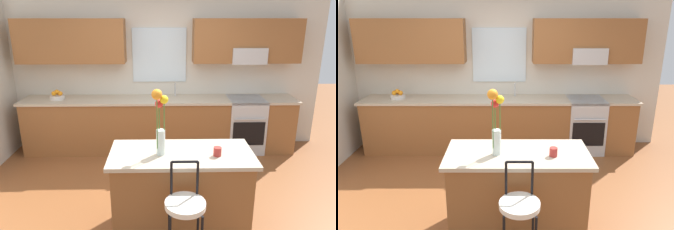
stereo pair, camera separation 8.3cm
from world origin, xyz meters
TOP-DOWN VIEW (x-y plane):
  - ground_plane at (0.00, 0.00)m, footprint 14.00×14.00m
  - back_wall_assembly at (0.03, 1.98)m, footprint 5.60×0.50m
  - counter_run at (0.00, 1.70)m, footprint 4.56×0.64m
  - sink_faucet at (0.27, 1.84)m, footprint 0.02×0.13m
  - oven_range at (1.45, 1.68)m, footprint 0.60×0.64m
  - kitchen_island at (0.23, -0.44)m, footprint 1.46×0.70m
  - bar_stool_near at (0.23, -1.01)m, footprint 0.36×0.36m
  - flower_vase at (0.02, -0.49)m, footprint 0.16×0.14m
  - mug_ceramic at (0.58, -0.53)m, footprint 0.08×0.08m
  - fruit_bowl_oranges at (-1.69, 1.70)m, footprint 0.24×0.24m

SIDE VIEW (x-z plane):
  - ground_plane at x=0.00m, z-range 0.00..0.00m
  - oven_range at x=1.45m, z-range 0.00..0.92m
  - kitchen_island at x=0.23m, z-range 0.00..0.92m
  - counter_run at x=0.00m, z-range 0.01..0.93m
  - bar_stool_near at x=0.23m, z-range 0.11..1.16m
  - mug_ceramic at x=0.58m, z-range 0.92..1.01m
  - fruit_bowl_oranges at x=-1.69m, z-range 0.89..1.05m
  - sink_faucet at x=0.27m, z-range 0.95..1.18m
  - flower_vase at x=0.02m, z-range 0.94..1.62m
  - back_wall_assembly at x=0.03m, z-range 0.16..2.86m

